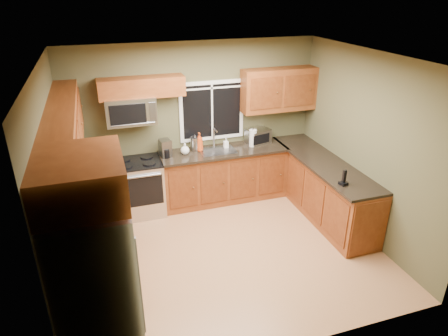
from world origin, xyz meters
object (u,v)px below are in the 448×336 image
toaster_oven (258,136)px  coffee_maker (165,149)px  microwave (131,110)px  range (139,187)px  soap_bottle_a (199,142)px  cordless_phone (344,180)px  soap_bottle_b (226,143)px  paper_towel_roll (253,138)px  refrigerator (98,286)px  kettle (195,143)px  soap_bottle_c (185,149)px

toaster_oven → coffee_maker: (-1.66, -0.10, 0.01)m
microwave → range: bearing=-90.0°
soap_bottle_a → cordless_phone: size_ratio=1.43×
soap_bottle_b → cordless_phone: cordless_phone is taller
soap_bottle_a → soap_bottle_b: bearing=-0.5°
soap_bottle_b → paper_towel_roll: bearing=-8.4°
soap_bottle_b → cordless_phone: bearing=-58.5°
refrigerator → soap_bottle_b: bearing=52.3°
microwave → soap_bottle_b: 1.68m
toaster_oven → cordless_phone: 1.95m
soap_bottle_a → cordless_phone: bearing=-49.1°
kettle → toaster_oven: bearing=0.2°
refrigerator → microwave: bearing=76.7°
refrigerator → soap_bottle_b: (2.22, 2.87, 0.13)m
refrigerator → soap_bottle_a: refrigerator is taller
range → cordless_phone: size_ratio=4.19×
range → soap_bottle_b: (1.53, 0.10, 0.56)m
kettle → paper_towel_roll: bearing=-6.5°
kettle → paper_towel_roll: (1.00, -0.11, 0.01)m
range → cordless_phone: bearing=-33.2°
cordless_phone → kettle: bearing=131.4°
coffee_maker → soap_bottle_b: 1.05m
kettle → soap_bottle_c: kettle is taller
refrigerator → coffee_maker: refrigerator is taller
cordless_phone → microwave: bearing=144.8°
cordless_phone → coffee_maker: bearing=140.7°
refrigerator → cordless_phone: size_ratio=8.05×
paper_towel_roll → kettle: bearing=173.5°
refrigerator → microwave: size_ratio=2.37×
soap_bottle_c → cordless_phone: cordless_phone is taller
soap_bottle_b → cordless_phone: size_ratio=0.76×
kettle → soap_bottle_a: size_ratio=0.91×
coffee_maker → cordless_phone: (2.17, -1.78, -0.06)m
paper_towel_roll → soap_bottle_b: size_ratio=1.91×
microwave → toaster_oven: bearing=0.3°
refrigerator → microwave: microwave is taller
refrigerator → soap_bottle_c: size_ratio=9.60×
cordless_phone → paper_towel_roll: bearing=110.5°
range → cordless_phone: (2.65, -1.73, 0.54)m
microwave → soap_bottle_a: 1.24m
range → microwave: 1.27m
paper_towel_roll → soap_bottle_a: size_ratio=1.02×
microwave → soap_bottle_a: (1.06, -0.03, -0.63)m
soap_bottle_b → cordless_phone: 2.15m
coffee_maker → soap_bottle_a: soap_bottle_a is taller
kettle → paper_towel_roll: size_ratio=0.89×
toaster_oven → coffee_maker: coffee_maker is taller
soap_bottle_a → toaster_oven: bearing=2.4°
microwave → soap_bottle_b: bearing=-1.4°
soap_bottle_b → range: bearing=-176.3°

